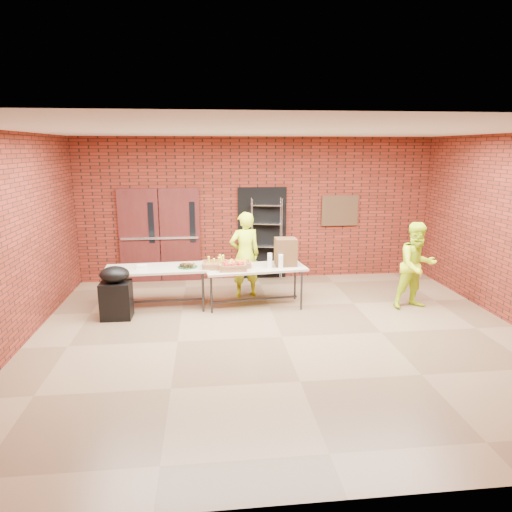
{
  "coord_description": "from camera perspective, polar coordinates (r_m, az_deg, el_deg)",
  "views": [
    {
      "loc": [
        -1.15,
        -6.73,
        2.95
      ],
      "look_at": [
        -0.26,
        1.4,
        1.01
      ],
      "focal_mm": 32.0,
      "sensor_mm": 36.0,
      "label": 1
    }
  ],
  "objects": [
    {
      "name": "volunteer_woman",
      "position": [
        9.14,
        -1.41,
        0.16
      ],
      "size": [
        0.71,
        0.55,
        1.73
      ],
      "primitive_type": "imported",
      "rotation": [
        0.0,
        0.0,
        3.37
      ],
      "color": "#D4FA1B",
      "rests_on": "room"
    },
    {
      "name": "basket_oranges",
      "position": [
        8.57,
        -2.1,
        -1.0
      ],
      "size": [
        0.42,
        0.33,
        0.13
      ],
      "color": "#98643D",
      "rests_on": "table_right"
    },
    {
      "name": "coffee_dispenser",
      "position": [
        8.67,
        3.73,
        0.52
      ],
      "size": [
        0.4,
        0.35,
        0.52
      ],
      "primitive_type": "cube",
      "color": "#56351D",
      "rests_on": "table_right"
    },
    {
      "name": "table_left",
      "position": [
        8.7,
        -12.29,
        -1.84
      ],
      "size": [
        1.94,
        0.89,
        0.78
      ],
      "rotation": [
        0.0,
        0.0,
        0.05
      ],
      "color": "tan",
      "rests_on": "room"
    },
    {
      "name": "volunteer_man",
      "position": [
        9.0,
        19.45,
        -1.15
      ],
      "size": [
        0.88,
        0.74,
        1.63
      ],
      "primitive_type": "imported",
      "rotation": [
        0.0,
        0.0,
        0.16
      ],
      "color": "#D4FA1B",
      "rests_on": "room"
    },
    {
      "name": "basket_apples",
      "position": [
        8.37,
        -2.94,
        -1.29
      ],
      "size": [
        0.49,
        0.38,
        0.15
      ],
      "color": "#98643D",
      "rests_on": "table_right"
    },
    {
      "name": "room",
      "position": [
        6.96,
        3.42,
        2.13
      ],
      "size": [
        8.08,
        7.08,
        3.28
      ],
      "color": "brown",
      "rests_on": "ground"
    },
    {
      "name": "muffin_tray",
      "position": [
        8.59,
        -8.55,
        -1.14
      ],
      "size": [
        0.36,
        0.36,
        0.09
      ],
      "color": "#12461E",
      "rests_on": "table_left"
    },
    {
      "name": "wire_rack",
      "position": [
        10.33,
        1.32,
        2.09
      ],
      "size": [
        0.72,
        0.37,
        1.87
      ],
      "primitive_type": null,
      "rotation": [
        0.0,
        0.0,
        -0.22
      ],
      "color": "silver",
      "rests_on": "room"
    },
    {
      "name": "dark_doorway",
      "position": [
        10.44,
        0.76,
        2.85
      ],
      "size": [
        1.1,
        0.06,
        2.1
      ],
      "primitive_type": "cube",
      "color": "black",
      "rests_on": "room"
    },
    {
      "name": "covered_grill",
      "position": [
        8.41,
        -17.11,
        -4.38
      ],
      "size": [
        0.53,
        0.44,
        0.95
      ],
      "rotation": [
        0.0,
        0.0,
        -0.01
      ],
      "color": "black",
      "rests_on": "room"
    },
    {
      "name": "napkin_box",
      "position": [
        8.7,
        -14.02,
        -1.28
      ],
      "size": [
        0.19,
        0.13,
        0.06
      ],
      "primitive_type": "cube",
      "color": "white",
      "rests_on": "table_left"
    },
    {
      "name": "double_doors",
      "position": [
        10.39,
        -11.9,
        2.54
      ],
      "size": [
        1.78,
        0.12,
        2.1
      ],
      "color": "#4C1915",
      "rests_on": "room"
    },
    {
      "name": "table_right",
      "position": [
        8.6,
        -0.11,
        -1.79
      ],
      "size": [
        1.95,
        1.01,
        0.77
      ],
      "rotation": [
        0.0,
        0.0,
        0.12
      ],
      "color": "tan",
      "rests_on": "room"
    },
    {
      "name": "bronze_plaque",
      "position": [
        10.71,
        10.42,
        5.61
      ],
      "size": [
        0.85,
        0.04,
        0.7
      ],
      "primitive_type": "cube",
      "color": "#432E1A",
      "rests_on": "room"
    },
    {
      "name": "cup_stack_back",
      "position": [
        8.55,
        1.74,
        -0.52
      ],
      "size": [
        0.09,
        0.09,
        0.26
      ],
      "primitive_type": "cylinder",
      "color": "white",
      "rests_on": "table_right"
    },
    {
      "name": "cup_stack_mid",
      "position": [
        8.47,
        3.12,
        -0.69
      ],
      "size": [
        0.09,
        0.09,
        0.26
      ],
      "primitive_type": "cylinder",
      "color": "white",
      "rests_on": "table_right"
    },
    {
      "name": "cup_stack_front",
      "position": [
        8.46,
        1.73,
        -0.75
      ],
      "size": [
        0.08,
        0.08,
        0.24
      ],
      "primitive_type": "cylinder",
      "color": "white",
      "rests_on": "table_right"
    },
    {
      "name": "basket_bananas",
      "position": [
        8.52,
        -5.13,
        -1.08
      ],
      "size": [
        0.48,
        0.37,
        0.15
      ],
      "color": "#98643D",
      "rests_on": "table_right"
    }
  ]
}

